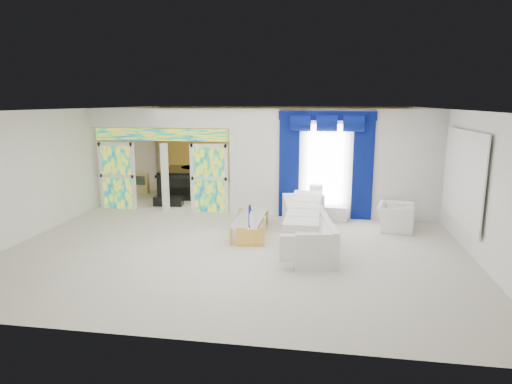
% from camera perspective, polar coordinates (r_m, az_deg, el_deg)
% --- Properties ---
extents(floor, '(12.00, 12.00, 0.00)m').
position_cam_1_polar(floor, '(11.88, -0.52, -4.00)').
color(floor, '#B7AF9E').
rests_on(floor, ground).
extents(dividing_wall, '(5.70, 0.18, 3.00)m').
position_cam_1_polar(dividing_wall, '(12.40, 10.12, 3.56)').
color(dividing_wall, white).
rests_on(dividing_wall, ground).
extents(dividing_header, '(4.30, 0.18, 0.55)m').
position_cam_1_polar(dividing_header, '(13.18, -12.26, 9.30)').
color(dividing_header, white).
rests_on(dividing_header, dividing_wall).
extents(stained_panel_left, '(0.95, 0.04, 2.00)m').
position_cam_1_polar(stained_panel_left, '(13.93, -17.44, 1.99)').
color(stained_panel_left, '#994C3F').
rests_on(stained_panel_left, ground).
extents(stained_panel_right, '(0.95, 0.04, 2.00)m').
position_cam_1_polar(stained_panel_right, '(12.91, -6.03, 1.75)').
color(stained_panel_right, '#994C3F').
rests_on(stained_panel_right, ground).
extents(stained_transom, '(4.00, 0.05, 0.35)m').
position_cam_1_polar(stained_transom, '(13.21, -12.18, 7.24)').
color(stained_transom, '#994C3F').
rests_on(stained_transom, dividing_header).
extents(window_pane, '(1.00, 0.02, 2.30)m').
position_cam_1_polar(window_pane, '(12.31, 8.95, 3.30)').
color(window_pane, white).
rests_on(window_pane, dividing_wall).
extents(blue_drape_left, '(0.55, 0.10, 2.80)m').
position_cam_1_polar(blue_drape_left, '(12.33, 4.28, 3.19)').
color(blue_drape_left, '#030D49').
rests_on(blue_drape_left, ground).
extents(blue_drape_right, '(0.55, 0.10, 2.80)m').
position_cam_1_polar(blue_drape_right, '(12.32, 13.60, 2.90)').
color(blue_drape_right, '#030D49').
rests_on(blue_drape_right, ground).
extents(blue_pelmet, '(2.60, 0.12, 0.25)m').
position_cam_1_polar(blue_pelmet, '(12.16, 9.16, 9.69)').
color(blue_pelmet, '#030D49').
rests_on(blue_pelmet, dividing_wall).
extents(wall_mirror, '(0.04, 2.70, 1.90)m').
position_cam_1_polar(wall_mirror, '(10.84, 25.19, 1.76)').
color(wall_mirror, white).
rests_on(wall_mirror, ground).
extents(gold_curtains, '(9.70, 0.12, 2.90)m').
position_cam_1_polar(gold_curtains, '(17.37, 2.74, 5.99)').
color(gold_curtains, orange).
rests_on(gold_curtains, ground).
extents(white_sofa, '(1.45, 3.94, 0.73)m').
position_cam_1_polar(white_sofa, '(10.37, 6.40, -4.30)').
color(white_sofa, silver).
rests_on(white_sofa, ground).
extents(coffee_table, '(0.95, 1.99, 0.42)m').
position_cam_1_polar(coffee_table, '(10.84, -0.70, -4.38)').
color(coffee_table, gold).
rests_on(coffee_table, ground).
extents(console_table, '(1.18, 0.45, 0.39)m').
position_cam_1_polar(console_table, '(12.32, 9.06, -2.66)').
color(console_table, silver).
rests_on(console_table, ground).
extents(table_lamp, '(0.36, 0.36, 0.58)m').
position_cam_1_polar(table_lamp, '(12.21, 7.72, -0.41)').
color(table_lamp, white).
rests_on(table_lamp, console_table).
extents(armchair, '(1.07, 1.16, 0.65)m').
position_cam_1_polar(armchair, '(11.73, 17.56, -3.12)').
color(armchair, silver).
rests_on(armchair, ground).
extents(grand_piano, '(1.54, 1.93, 0.92)m').
position_cam_1_polar(grand_piano, '(15.49, -9.22, 1.28)').
color(grand_piano, black).
rests_on(grand_piano, ground).
extents(piano_bench, '(0.92, 0.42, 0.30)m').
position_cam_1_polar(piano_bench, '(14.07, -11.20, -1.13)').
color(piano_bench, black).
rests_on(piano_bench, ground).
extents(tv_console, '(0.58, 0.54, 0.72)m').
position_cam_1_polar(tv_console, '(16.11, -14.55, 1.09)').
color(tv_console, tan).
rests_on(tv_console, ground).
extents(chandelier, '(0.60, 0.60, 0.60)m').
position_cam_1_polar(chandelier, '(15.28, -7.01, 9.47)').
color(chandelier, gold).
rests_on(chandelier, ceiling).
extents(decanters, '(0.17, 0.63, 0.27)m').
position_cam_1_polar(decanters, '(10.74, -0.59, -2.84)').
color(decanters, silver).
rests_on(decanters, coffee_table).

